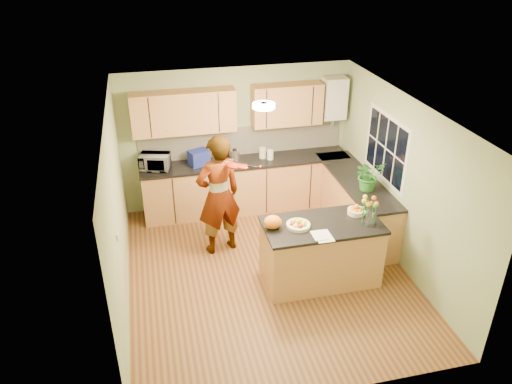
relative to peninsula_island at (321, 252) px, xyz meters
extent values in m
plane|color=brown|center=(-0.69, 0.32, -0.47)|extent=(4.50, 4.50, 0.00)
cube|color=white|center=(-0.69, 0.32, 2.03)|extent=(4.00, 4.50, 0.02)
cube|color=#8E9E71|center=(-0.69, 2.57, 0.78)|extent=(4.00, 0.02, 2.50)
cube|color=#8E9E71|center=(-0.69, -1.93, 0.78)|extent=(4.00, 0.02, 2.50)
cube|color=#8E9E71|center=(-2.69, 0.32, 0.78)|extent=(0.02, 4.50, 2.50)
cube|color=#8E9E71|center=(1.31, 0.32, 0.78)|extent=(0.02, 4.50, 2.50)
cube|color=#B37E47|center=(-0.59, 2.27, -0.02)|extent=(3.60, 0.60, 0.90)
cube|color=black|center=(-0.59, 2.26, 0.45)|extent=(3.64, 0.62, 0.04)
cube|color=#B37E47|center=(1.01, 1.17, -0.02)|extent=(0.60, 2.20, 0.90)
cube|color=black|center=(1.00, 1.17, 0.45)|extent=(0.62, 2.24, 0.04)
cube|color=silver|center=(-0.59, 2.55, 0.73)|extent=(3.60, 0.02, 0.52)
cube|color=#B37E47|center=(-1.59, 2.40, 1.38)|extent=(1.70, 0.34, 0.70)
cube|color=#B37E47|center=(0.16, 2.40, 1.38)|extent=(1.20, 0.34, 0.70)
cube|color=silver|center=(1.01, 2.41, 1.43)|extent=(0.40, 0.30, 0.72)
cylinder|color=#B8B7BC|center=(1.01, 2.41, 1.03)|extent=(0.06, 0.06, 0.20)
cube|color=silver|center=(1.31, 0.92, 1.08)|extent=(0.01, 1.30, 1.05)
cube|color=black|center=(1.30, 0.92, 1.08)|extent=(0.01, 1.18, 0.92)
cube|color=silver|center=(-2.67, -0.28, 0.83)|extent=(0.02, 0.09, 0.09)
cylinder|color=#FFEABF|center=(-0.69, 0.62, 1.99)|extent=(0.30, 0.30, 0.06)
cylinder|color=silver|center=(-0.69, 0.62, 2.02)|extent=(0.10, 0.10, 0.02)
cube|color=#B37E47|center=(0.00, 0.00, -0.02)|extent=(1.59, 0.79, 0.89)
cube|color=black|center=(0.00, 0.00, 0.45)|extent=(1.63, 0.83, 0.04)
cylinder|color=beige|center=(-0.35, 0.00, 0.49)|extent=(0.32, 0.32, 0.05)
cylinder|color=beige|center=(0.55, 0.15, 0.50)|extent=(0.24, 0.24, 0.07)
cylinder|color=silver|center=(0.60, -0.18, 0.58)|extent=(0.11, 0.11, 0.22)
ellipsoid|color=orange|center=(-0.69, 0.05, 0.56)|extent=(0.27, 0.23, 0.19)
cube|color=white|center=(-0.10, -0.30, 0.47)|extent=(0.22, 0.30, 0.01)
imported|color=tan|center=(-1.26, 1.08, 0.49)|extent=(0.80, 0.63, 1.92)
imported|color=silver|center=(-2.13, 2.27, 0.61)|extent=(0.56, 0.45, 0.27)
cube|color=navy|center=(-1.40, 2.29, 0.60)|extent=(0.39, 0.34, 0.26)
cylinder|color=#B8B7BC|center=(-0.79, 2.23, 0.58)|extent=(0.16, 0.16, 0.22)
sphere|color=black|center=(-0.79, 2.23, 0.73)|extent=(0.08, 0.08, 0.08)
cylinder|color=beige|center=(-0.28, 2.32, 0.57)|extent=(0.14, 0.14, 0.19)
cylinder|color=silver|center=(-0.16, 2.23, 0.56)|extent=(0.14, 0.14, 0.17)
imported|color=#2E7A28|center=(1.01, 0.79, 0.72)|extent=(0.46, 0.41, 0.49)
camera|label=1|loc=(-2.20, -5.45, 4.04)|focal=35.00mm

